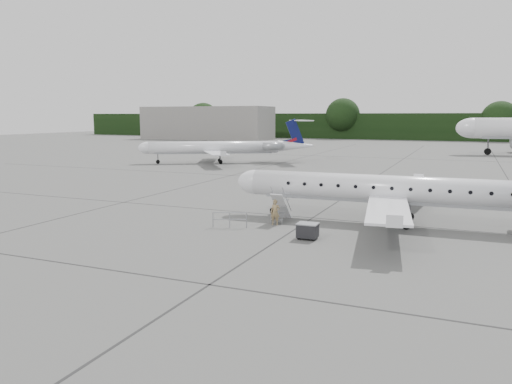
% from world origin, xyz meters
% --- Properties ---
extents(ground, '(320.00, 320.00, 0.00)m').
position_xyz_m(ground, '(0.00, 0.00, 0.00)').
color(ground, '#585755').
rests_on(ground, ground).
extents(treeline, '(260.00, 4.00, 8.00)m').
position_xyz_m(treeline, '(0.00, 130.00, 4.00)').
color(treeline, black).
rests_on(treeline, ground).
extents(terminal_building, '(40.00, 14.00, 10.00)m').
position_xyz_m(terminal_building, '(-70.00, 110.00, 5.00)').
color(terminal_building, slate).
rests_on(terminal_building, ground).
extents(main_regional_jet, '(26.13, 19.17, 6.56)m').
position_xyz_m(main_regional_jet, '(0.73, 6.47, 3.28)').
color(main_regional_jet, silver).
rests_on(main_regional_jet, ground).
extents(airstair, '(0.91, 2.15, 2.06)m').
position_xyz_m(airstair, '(-6.59, 4.23, 1.03)').
color(airstair, silver).
rests_on(airstair, ground).
extents(passenger, '(0.69, 0.52, 1.72)m').
position_xyz_m(passenger, '(-6.56, 3.02, 0.86)').
color(passenger, olive).
rests_on(passenger, ground).
extents(safety_railing, '(2.08, 0.86, 1.00)m').
position_xyz_m(safety_railing, '(-9.00, 1.09, 0.50)').
color(safety_railing, gray).
rests_on(safety_railing, ground).
extents(baggage_cart, '(1.20, 0.98, 1.02)m').
position_xyz_m(baggage_cart, '(-3.41, 0.15, 0.51)').
color(baggage_cart, black).
rests_on(baggage_cart, ground).
extents(bg_regional_left, '(31.28, 28.66, 6.69)m').
position_xyz_m(bg_regional_left, '(-31.04, 40.68, 3.35)').
color(bg_regional_left, silver).
rests_on(bg_regional_left, ground).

